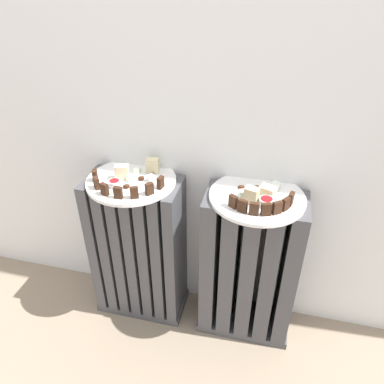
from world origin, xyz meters
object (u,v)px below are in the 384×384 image
Objects in this scene: fork at (140,177)px; radiator_right at (249,269)px; plate_right at (257,197)px; jam_bowl_right at (266,202)px; jam_bowl_left at (115,183)px; radiator_left at (139,250)px; plate_left at (131,181)px.

radiator_right is at bearing -2.85° from fork.
jam_bowl_right reaches higher than plate_right.
jam_bowl_right is at bearing 0.89° from jam_bowl_left.
radiator_right is at bearing 0.00° from radiator_left.
fork is (0.02, 0.02, 0.32)m from radiator_left.
plate_left is at bearing 116.57° from radiator_left.
fork reaches higher than radiator_left.
jam_bowl_left is at bearing -172.71° from plate_right.
plate_right is 0.06m from jam_bowl_right.
jam_bowl_right is (0.46, -0.05, 0.02)m from plate_left.
radiator_left is at bearing 60.23° from jam_bowl_left.
plate_right reaches higher than radiator_right.
radiator_right is (0.43, 0.00, -0.00)m from radiator_left.
plate_left is at bearing 180.00° from plate_right.
fork reaches higher than plate_right.
jam_bowl_left is at bearing -172.71° from radiator_right.
jam_bowl_left is (-0.46, -0.06, 0.02)m from plate_right.
plate_right is 7.88× the size of jam_bowl_left.
jam_bowl_left is (-0.03, -0.06, 0.02)m from plate_left.
fork is at bearing 39.80° from plate_left.
plate_left is at bearing 173.60° from jam_bowl_right.
fork is at bearing 177.15° from plate_right.
radiator_left is 0.53m from plate_right.
plate_left is 3.57× the size of fork.
plate_left is at bearing -140.20° from fork.
jam_bowl_right is 0.44m from fork.
radiator_left is 1.00× the size of radiator_right.
radiator_left is at bearing -140.20° from fork.
radiator_left is 7.09× the size of fork.
plate_left is (-0.00, 0.00, 0.32)m from radiator_left.
radiator_left is 0.34m from jam_bowl_left.
jam_bowl_right is 0.52× the size of fork.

